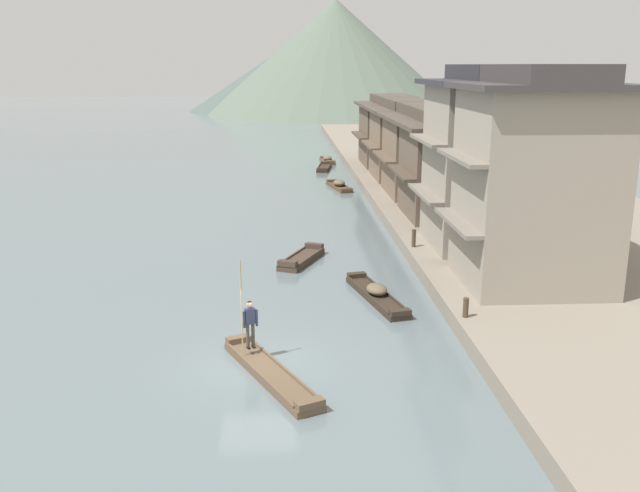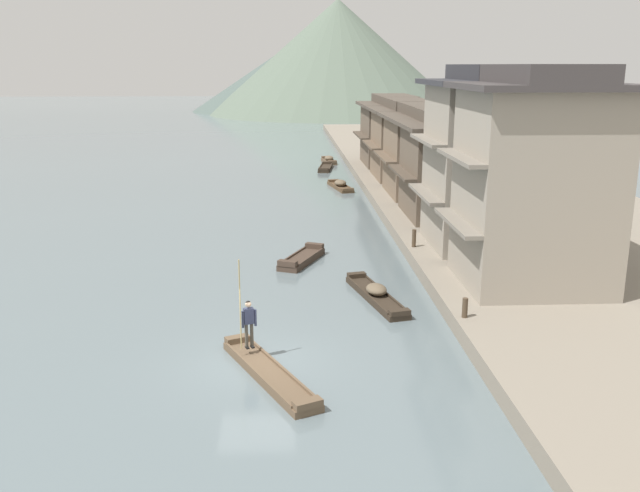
{
  "view_description": "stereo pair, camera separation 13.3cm",
  "coord_description": "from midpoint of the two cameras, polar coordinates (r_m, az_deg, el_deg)",
  "views": [
    {
      "loc": [
        0.87,
        -20.82,
        9.36
      ],
      "look_at": [
        2.61,
        10.07,
        1.26
      ],
      "focal_mm": 38.89,
      "sensor_mm": 36.0,
      "label": 1
    },
    {
      "loc": [
        1.0,
        -20.83,
        9.36
      ],
      "look_at": [
        2.61,
        10.07,
        1.26
      ],
      "focal_mm": 38.89,
      "sensor_mm": 36.0,
      "label": 2
    }
  ],
  "objects": [
    {
      "name": "house_waterfront_second",
      "position": [
        34.84,
        13.64,
        7.0
      ],
      "size": [
        6.64,
        6.34,
        8.74
      ],
      "color": "gray",
      "rests_on": "riverbank_right"
    },
    {
      "name": "hill_far_west",
      "position": [
        140.49,
        1.23,
        15.29
      ],
      "size": [
        50.62,
        50.62,
        21.74
      ],
      "primitive_type": "cone",
      "color": "#5B6B5B",
      "rests_on": "ground"
    },
    {
      "name": "boatman_person",
      "position": [
        22.58,
        -6.0,
        -5.96
      ],
      "size": [
        0.53,
        0.36,
        3.04
      ],
      "color": "black",
      "rests_on": "boat_foreground_poled"
    },
    {
      "name": "boat_moored_third",
      "position": [
        64.34,
        0.26,
        6.44
      ],
      "size": [
        1.65,
        4.65,
        0.45
      ],
      "color": "#33281E",
      "rests_on": "ground"
    },
    {
      "name": "ground_plane",
      "position": [
        22.85,
        -5.35,
        -9.57
      ],
      "size": [
        400.0,
        400.0,
        0.0
      ],
      "primitive_type": "plane",
      "color": "slate"
    },
    {
      "name": "riverbank_right",
      "position": [
        53.77,
        13.14,
        4.62
      ],
      "size": [
        18.0,
        110.0,
        0.65
      ],
      "primitive_type": "cube",
      "color": "gray",
      "rests_on": "ground"
    },
    {
      "name": "boat_moored_far",
      "position": [
        68.78,
        0.55,
        7.07
      ],
      "size": [
        1.41,
        3.71,
        0.71
      ],
      "color": "brown",
      "rests_on": "ground"
    },
    {
      "name": "house_waterfront_narrow",
      "position": [
        48.52,
        8.6,
        7.75
      ],
      "size": [
        6.28,
        7.27,
        6.14
      ],
      "color": "#75604C",
      "rests_on": "riverbank_right"
    },
    {
      "name": "boat_moored_second",
      "position": [
        54.35,
        1.51,
        5.0
      ],
      "size": [
        1.82,
        4.62,
        0.69
      ],
      "color": "brown",
      "rests_on": "ground"
    },
    {
      "name": "hill_far_centre",
      "position": [
        148.81,
        -2.91,
        13.55
      ],
      "size": [
        39.87,
        39.87,
        12.98
      ],
      "primitive_type": "cone",
      "color": "#4C5B56",
      "rests_on": "ground"
    },
    {
      "name": "house_waterfront_tall",
      "position": [
        41.54,
        10.28,
        6.55
      ],
      "size": [
        5.84,
        6.96,
        6.14
      ],
      "color": "brown",
      "rests_on": "riverbank_right"
    },
    {
      "name": "house_waterfront_end",
      "position": [
        63.27,
        5.87,
        9.42
      ],
      "size": [
        6.37,
        7.66,
        6.14
      ],
      "color": "brown",
      "rests_on": "riverbank_right"
    },
    {
      "name": "house_waterfront_far",
      "position": [
        55.74,
        6.93,
        8.69
      ],
      "size": [
        6.04,
        7.28,
        6.14
      ],
      "color": "#75604C",
      "rests_on": "riverbank_right"
    },
    {
      "name": "mooring_post_dock_near",
      "position": [
        25.22,
        11.76,
        -4.98
      ],
      "size": [
        0.2,
        0.2,
        0.72
      ],
      "primitive_type": "cylinder",
      "color": "#473828",
      "rests_on": "riverbank_right"
    },
    {
      "name": "house_waterfront_nearest",
      "position": [
        28.86,
        17.2,
        5.25
      ],
      "size": [
        6.62,
        6.19,
        8.74
      ],
      "color": "gray",
      "rests_on": "riverbank_right"
    },
    {
      "name": "boat_foreground_poled",
      "position": [
        21.77,
        -4.27,
        -10.42
      ],
      "size": [
        3.18,
        5.43,
        0.42
      ],
      "color": "brown",
      "rests_on": "ground"
    },
    {
      "name": "boat_moored_nearest",
      "position": [
        33.88,
        -1.64,
        -1.05
      ],
      "size": [
        2.45,
        3.87,
        0.53
      ],
      "color": "#423328",
      "rests_on": "ground"
    },
    {
      "name": "mooring_post_dock_mid",
      "position": [
        34.44,
        7.61,
        0.65
      ],
      "size": [
        0.2,
        0.2,
        0.88
      ],
      "primitive_type": "cylinder",
      "color": "#473828",
      "rests_on": "riverbank_right"
    },
    {
      "name": "boat_midriver_drifting",
      "position": [
        28.63,
        4.55,
        -4.0
      ],
      "size": [
        2.07,
        5.39,
        0.66
      ],
      "color": "#33281E",
      "rests_on": "ground"
    }
  ]
}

